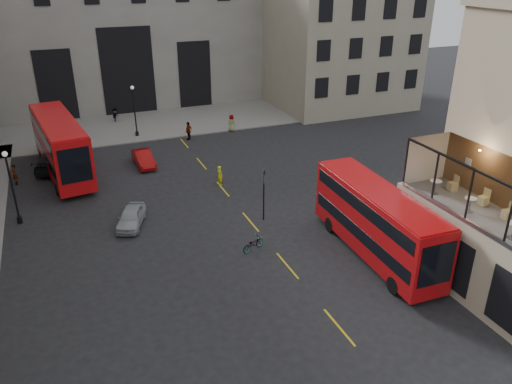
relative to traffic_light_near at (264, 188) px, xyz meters
name	(u,v)px	position (x,y,z in m)	size (l,w,h in m)	color
ground	(373,317)	(1.00, -12.00, -2.42)	(140.00, 140.00, 0.00)	black
host_frontage	(478,255)	(7.50, -12.00, -0.17)	(3.00, 11.00, 4.50)	tan
cafe_floor	(486,217)	(7.50, -12.00, 2.12)	(3.00, 10.00, 0.10)	slate
gateway	(117,27)	(-4.00, 35.99, 6.96)	(35.00, 10.60, 18.00)	gray
building_right	(332,17)	(21.00, 27.97, 7.97)	(16.60, 18.60, 20.00)	gray
pavement_far	(131,125)	(-5.00, 26.00, -2.36)	(40.00, 12.00, 0.12)	slate
traffic_light_near	(264,188)	(0.00, 0.00, 0.00)	(0.16, 0.20, 3.80)	black
traffic_light_far	(42,143)	(-14.00, 16.00, 0.00)	(0.16, 0.20, 3.80)	black
street_lamp_a	(13,192)	(-16.00, 6.00, -0.03)	(0.36, 0.36, 5.33)	black
street_lamp_b	(135,114)	(-5.00, 22.00, -0.03)	(0.36, 0.36, 5.33)	black
bus_near	(376,219)	(4.50, -6.85, 0.05)	(2.92, 11.13, 4.41)	#A60B0E
bus_far	(60,143)	(-12.54, 14.23, 0.33)	(4.32, 12.54, 4.90)	red
car_a	(131,217)	(-8.79, 2.68, -1.78)	(1.52, 3.78, 1.29)	#A0A3A8
car_b	(143,159)	(-5.90, 13.55, -1.76)	(1.42, 4.06, 1.34)	#A60A0A
car_c	(55,161)	(-13.24, 15.67, -1.66)	(2.16, 5.30, 1.54)	black
bicycle	(253,244)	(-2.22, -3.52, -1.98)	(0.59, 1.70, 0.89)	gray
cyclist	(220,175)	(-0.92, 6.97, -1.60)	(0.60, 0.39, 1.64)	#EBF419
pedestrian_a	(55,132)	(-12.85, 23.80, -1.47)	(0.93, 0.72, 1.90)	gray
pedestrian_b	(115,115)	(-6.34, 27.93, -1.60)	(1.06, 0.61, 1.65)	gray
pedestrian_c	(189,131)	(-0.24, 18.98, -1.49)	(1.10, 0.46, 1.87)	gray
pedestrian_d	(231,123)	(4.76, 20.00, -1.53)	(0.88, 0.57, 1.80)	gray
pedestrian_e	(15,175)	(-16.40, 13.35, -1.57)	(0.62, 0.41, 1.70)	gray
cafe_table_mid	(470,203)	(7.04, -11.20, 2.68)	(0.61, 0.61, 0.77)	beige
cafe_table_far	(436,185)	(6.87, -8.71, 2.71)	(0.64, 0.64, 0.80)	beige
cafe_chair_b	(508,214)	(8.22, -12.63, 2.45)	(0.50, 0.50, 0.92)	tan
cafe_chair_c	(483,200)	(8.34, -10.87, 2.45)	(0.48, 0.48, 0.90)	#DDC57F
cafe_chair_d	(453,186)	(8.12, -8.76, 2.45)	(0.48, 0.48, 0.91)	tan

